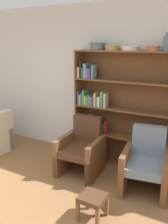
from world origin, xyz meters
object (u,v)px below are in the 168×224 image
bookshelf (117,112)px  bowl_terracotta (153,48)px  bowl_olive (130,48)px  armchair_leather (82,149)px  armchair_cushioned (146,164)px  vase_tall (168,43)px  bowl_copper (97,46)px  footstool (93,200)px  bowl_sage (112,47)px

bookshelf → bowl_terracotta: (0.54, -0.02, 1.07)m
bowl_olive → armchair_leather: bearing=-131.9°
armchair_cushioned → bookshelf: bearing=-49.9°
bowl_terracotta → vase_tall: (0.21, 0.00, 0.07)m
bookshelf → armchair_leather: bookshelf is taller
bowl_copper → armchair_cushioned: (1.10, -0.60, -1.63)m
footstool → bookshelf: bearing=102.3°
bookshelf → armchair_leather: 0.89m
bowl_terracotta → footstool: 2.34m
bowl_sage → armchair_leather: size_ratio=0.27×
armchair_leather → armchair_cushioned: 1.06m
bookshelf → bowl_terracotta: bearing=-1.9°
bowl_copper → armchair_leather: size_ratio=0.29×
bowl_terracotta → armchair_cushioned: bearing=-74.1°
bowl_sage → armchair_leather: 1.73m
armchair_leather → armchair_cushioned: bearing=176.1°
bowl_sage → footstool: (0.47, -1.54, -1.76)m
bowl_olive → bookshelf: bearing=174.2°
bookshelf → armchair_cushioned: 1.08m
bowl_sage → footstool: size_ratio=0.79×
bowl_copper → bowl_terracotta: size_ratio=1.27×
bowl_terracotta → armchair_leather: bearing=-146.3°
bowl_copper → armchair_leather: (0.04, -0.59, -1.63)m
bowl_terracotta → vase_tall: 0.22m
bowl_terracotta → armchair_cushioned: 1.72m
vase_tall → armchair_leather: size_ratio=0.29×
bowl_terracotta → armchair_leather: (-0.89, -0.59, -1.61)m
armchair_leather → footstool: bearing=122.5°
armchair_leather → bowl_olive: bearing=-135.7°
bookshelf → bowl_terracotta: bowl_terracotta is taller
bookshelf → bowl_olive: (0.18, -0.02, 1.06)m
bookshelf → bowl_sage: (-0.13, -0.02, 1.07)m
vase_tall → bowl_olive: bearing=180.0°
armchair_leather → footstool: armchair_leather is taller
bookshelf → armchair_leather: (-0.35, -0.61, -0.54)m
vase_tall → armchair_cushioned: size_ratio=0.29×
bookshelf → bowl_copper: 1.16m
bookshelf → bowl_copper: size_ratio=7.46×
vase_tall → armchair_cushioned: 1.78m
bookshelf → footstool: size_ratio=6.31×
bowl_copper → bowl_olive: size_ratio=0.95×
bowl_olive → footstool: 2.34m
bowl_sage → armchair_cushioned: bowl_sage is taller
bookshelf → vase_tall: bearing=-1.4°
bowl_olive → armchair_cushioned: size_ratio=0.31×
bowl_copper → bowl_olive: 0.57m
bowl_olive → vase_tall: vase_tall is taller
bowl_terracotta → armchair_cushioned: (0.17, -0.60, -1.61)m
bowl_sage → footstool: bowl_sage is taller
armchair_leather → footstool: size_ratio=2.93×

